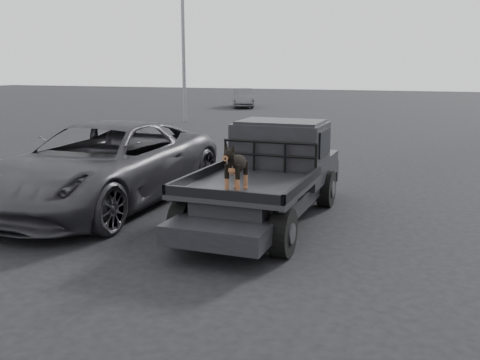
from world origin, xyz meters
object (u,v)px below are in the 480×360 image
at_px(dog, 236,168).
at_px(distant_car_a, 243,98).
at_px(flatbed_ute, 266,198).
at_px(parked_suv, 103,165).

distance_m(dog, distant_car_a, 29.99).
relative_size(flatbed_ute, dog, 7.30).
height_order(flatbed_ute, parked_suv, parked_suv).
distance_m(flatbed_ute, parked_suv, 3.55).
xyz_separation_m(flatbed_ute, parked_suv, (-3.53, -0.00, 0.39)).
relative_size(dog, distant_car_a, 0.18).
relative_size(dog, parked_suv, 0.12).
bearing_deg(parked_suv, distant_car_a, 104.15).
relative_size(flatbed_ute, distant_car_a, 1.34).
xyz_separation_m(dog, parked_suv, (-3.53, 1.50, -0.44)).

